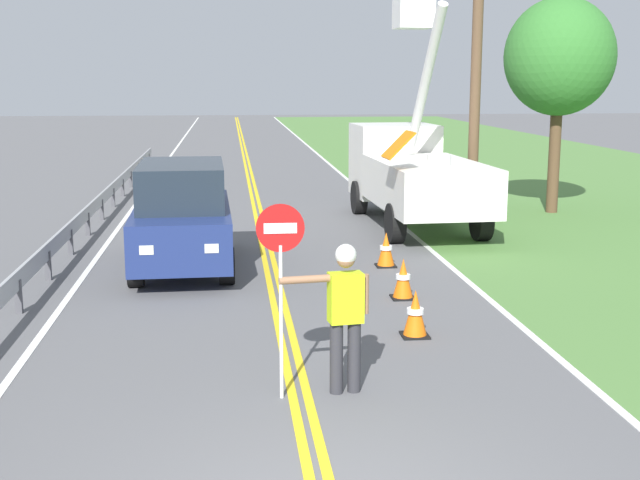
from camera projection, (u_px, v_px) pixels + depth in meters
name	position (u px, v px, depth m)	size (l,w,h in m)	color
grass_verge_right	(605.00, 192.00, 27.84)	(16.00, 110.00, 0.01)	#517F3D
centerline_yellow_left	(252.00, 198.00, 26.60)	(0.11, 110.00, 0.01)	yellow
centerline_yellow_right	(258.00, 198.00, 26.62)	(0.11, 110.00, 0.01)	yellow
edge_line_right	(367.00, 196.00, 26.99)	(0.12, 110.00, 0.01)	silver
edge_line_left	(139.00, 199.00, 26.23)	(0.12, 110.00, 0.01)	silver
flagger_worker	(345.00, 309.00, 9.97)	(1.08, 0.30, 1.83)	#2D2D33
stop_sign_paddle	(281.00, 257.00, 9.66)	(0.56, 0.04, 2.33)	silver
utility_bucket_truck	(412.00, 169.00, 21.69)	(2.67, 6.89, 5.75)	white
oncoming_suv_nearest	(182.00, 216.00, 16.59)	(2.00, 4.65, 2.10)	navy
utility_pole_near	(477.00, 53.00, 21.91)	(1.80, 0.28, 8.38)	brown
traffic_cone_lead	(415.00, 314.00, 12.30)	(0.40, 0.40, 0.70)	orange
traffic_cone_mid	(403.00, 279.00, 14.42)	(0.40, 0.40, 0.70)	orange
traffic_cone_tail	(386.00, 250.00, 16.88)	(0.40, 0.40, 0.70)	orange
guardrail_left_shoulder	(95.00, 207.00, 21.28)	(0.10, 32.00, 0.71)	#9EA0A3
roadside_tree_verge	(559.00, 58.00, 22.93)	(3.00, 3.00, 5.90)	brown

